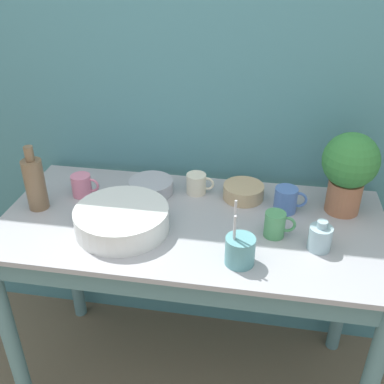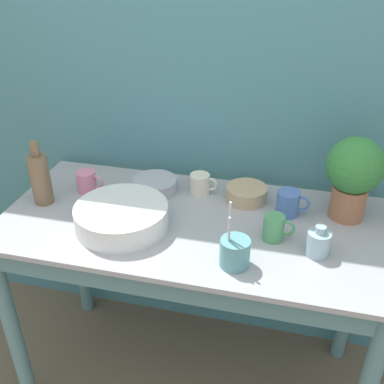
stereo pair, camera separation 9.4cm
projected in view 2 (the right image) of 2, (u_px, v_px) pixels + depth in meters
name	position (u px, v px, depth m)	size (l,w,h in m)	color
wall_back	(215.00, 94.00, 1.77)	(6.00, 0.05, 2.40)	teal
counter_table	(190.00, 261.00, 1.69)	(1.39, 0.66, 0.85)	slate
potted_plant	(354.00, 173.00, 1.56)	(0.20, 0.20, 0.31)	#A36647
bowl_wash_large	(122.00, 216.00, 1.57)	(0.33, 0.33, 0.08)	silver
bottle_tall	(40.00, 178.00, 1.69)	(0.07, 0.07, 0.25)	brown
bottle_short	(318.00, 243.00, 1.43)	(0.08, 0.08, 0.11)	#93B2BC
mug_blue	(289.00, 203.00, 1.64)	(0.12, 0.08, 0.10)	#4C70B7
mug_green	(274.00, 228.00, 1.51)	(0.11, 0.07, 0.09)	#4C935B
mug_cream	(200.00, 184.00, 1.78)	(0.11, 0.08, 0.08)	beige
mug_pink	(87.00, 182.00, 1.79)	(0.11, 0.08, 0.09)	pink
bowl_small_tan	(247.00, 193.00, 1.74)	(0.16, 0.16, 0.06)	tan
bowl_small_steel	(155.00, 185.00, 1.80)	(0.18, 0.18, 0.05)	#A8A8B2
utensil_cup	(235.00, 252.00, 1.39)	(0.09, 0.09, 0.23)	#569399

